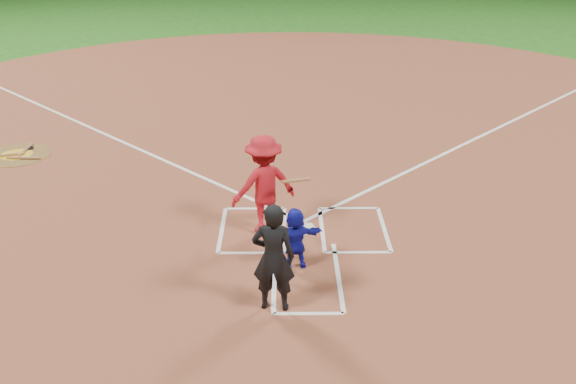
{
  "coord_description": "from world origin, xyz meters",
  "views": [
    {
      "loc": [
        -0.4,
        -11.08,
        5.94
      ],
      "look_at": [
        -0.3,
        -0.4,
        1.0
      ],
      "focal_mm": 40.0,
      "sensor_mm": 36.0,
      "label": 1
    }
  ],
  "objects_px": {
    "umpire": "(273,258)",
    "batter_at_plate": "(264,185)",
    "catcher": "(295,239)",
    "on_deck_circle": "(16,155)",
    "home_plate": "(303,229)"
  },
  "relations": [
    {
      "from": "umpire",
      "to": "home_plate",
      "type": "bearing_deg",
      "value": -95.74
    },
    {
      "from": "catcher",
      "to": "batter_at_plate",
      "type": "height_order",
      "value": "batter_at_plate"
    },
    {
      "from": "home_plate",
      "to": "umpire",
      "type": "relative_size",
      "value": 0.33
    },
    {
      "from": "on_deck_circle",
      "to": "home_plate",
      "type": "bearing_deg",
      "value": -29.49
    },
    {
      "from": "on_deck_circle",
      "to": "umpire",
      "type": "relative_size",
      "value": 0.94
    },
    {
      "from": "batter_at_plate",
      "to": "home_plate",
      "type": "bearing_deg",
      "value": 5.19
    },
    {
      "from": "batter_at_plate",
      "to": "catcher",
      "type": "bearing_deg",
      "value": -67.24
    },
    {
      "from": "home_plate",
      "to": "umpire",
      "type": "height_order",
      "value": "umpire"
    },
    {
      "from": "home_plate",
      "to": "batter_at_plate",
      "type": "height_order",
      "value": "batter_at_plate"
    },
    {
      "from": "catcher",
      "to": "home_plate",
      "type": "bearing_deg",
      "value": -112.88
    },
    {
      "from": "on_deck_circle",
      "to": "catcher",
      "type": "distance_m",
      "value": 8.81
    },
    {
      "from": "umpire",
      "to": "batter_at_plate",
      "type": "relative_size",
      "value": 0.93
    },
    {
      "from": "on_deck_circle",
      "to": "batter_at_plate",
      "type": "distance_m",
      "value": 7.62
    },
    {
      "from": "home_plate",
      "to": "batter_at_plate",
      "type": "xyz_separation_m",
      "value": [
        -0.75,
        -0.07,
        0.97
      ]
    },
    {
      "from": "home_plate",
      "to": "on_deck_circle",
      "type": "bearing_deg",
      "value": -29.49
    }
  ]
}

